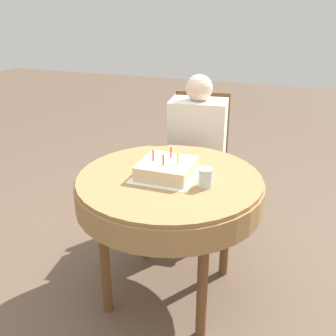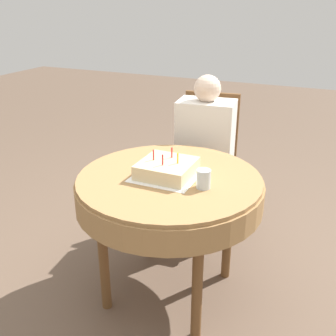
# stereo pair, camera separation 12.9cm
# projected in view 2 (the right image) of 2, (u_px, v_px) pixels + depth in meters

# --- Properties ---
(ground_plane) EXTENTS (12.00, 12.00, 0.00)m
(ground_plane) POSITION_uv_depth(u_px,v_px,m) (169.00, 290.00, 2.20)
(ground_plane) COLOR brown
(dining_table) EXTENTS (0.93, 0.93, 0.70)m
(dining_table) POSITION_uv_depth(u_px,v_px,m) (169.00, 192.00, 1.96)
(dining_table) COLOR #9E7547
(dining_table) RESTS_ON ground_plane
(chair) EXTENTS (0.46, 0.46, 0.93)m
(chair) POSITION_uv_depth(u_px,v_px,m) (207.00, 159.00, 2.70)
(chair) COLOR brown
(chair) RESTS_ON ground_plane
(person) EXTENTS (0.38, 0.36, 1.07)m
(person) POSITION_uv_depth(u_px,v_px,m) (205.00, 143.00, 2.55)
(person) COLOR beige
(person) RESTS_ON ground_plane
(napkin) EXTENTS (0.30, 0.30, 0.00)m
(napkin) POSITION_uv_depth(u_px,v_px,m) (167.00, 175.00, 1.94)
(napkin) COLOR white
(napkin) RESTS_ON dining_table
(birthday_cake) EXTENTS (0.25, 0.25, 0.12)m
(birthday_cake) POSITION_uv_depth(u_px,v_px,m) (167.00, 168.00, 1.92)
(birthday_cake) COLOR beige
(birthday_cake) RESTS_ON dining_table
(drinking_glass) EXTENTS (0.07, 0.07, 0.09)m
(drinking_glass) POSITION_uv_depth(u_px,v_px,m) (204.00, 179.00, 1.79)
(drinking_glass) COLOR silver
(drinking_glass) RESTS_ON dining_table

